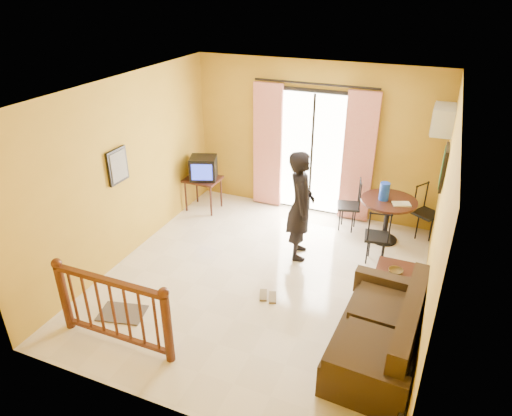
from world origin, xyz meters
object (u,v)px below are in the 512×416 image
at_px(television, 204,168).
at_px(coffee_table, 393,286).
at_px(sofa, 381,336).
at_px(dining_table, 388,209).
at_px(standing_person, 301,206).

relative_size(television, coffee_table, 0.62).
distance_m(coffee_table, sofa, 1.11).
bearing_deg(dining_table, standing_person, -140.88).
relative_size(television, standing_person, 0.34).
relative_size(dining_table, standing_person, 0.52).
xyz_separation_m(television, coffee_table, (3.72, -1.57, -0.57)).
height_order(television, sofa, television).
bearing_deg(sofa, coffee_table, 94.05).
distance_m(television, dining_table, 3.39).
height_order(dining_table, sofa, sofa).
height_order(television, dining_table, television).
bearing_deg(dining_table, television, -177.96).
height_order(television, standing_person, standing_person).
bearing_deg(standing_person, television, 51.46).
bearing_deg(sofa, standing_person, 134.63).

